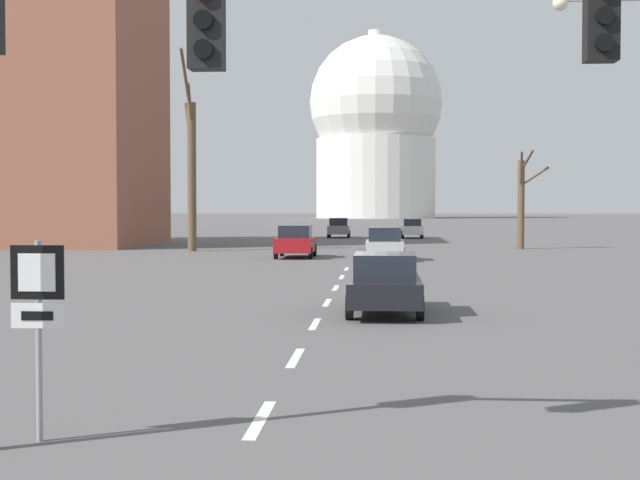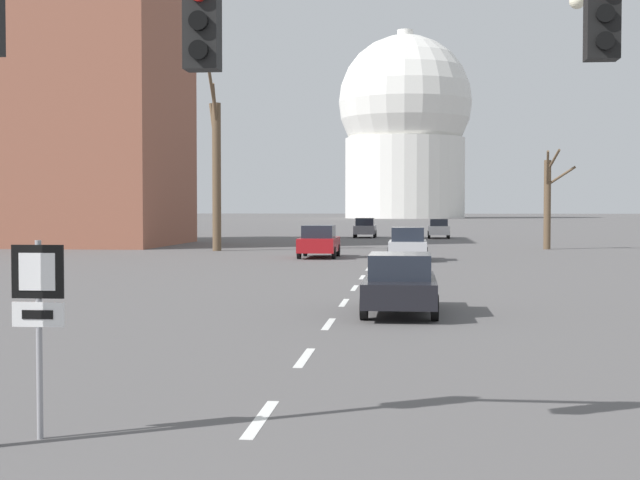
{
  "view_description": "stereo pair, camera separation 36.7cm",
  "coord_description": "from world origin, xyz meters",
  "px_view_note": "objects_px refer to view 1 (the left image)",
  "views": [
    {
      "loc": [
        1.48,
        -3.83,
        2.6
      ],
      "look_at": [
        0.74,
        6.9,
        2.21
      ],
      "focal_mm": 50.0,
      "sensor_mm": 36.0,
      "label": 1
    },
    {
      "loc": [
        1.84,
        -3.8,
        2.6
      ],
      "look_at": [
        0.74,
        6.9,
        2.21
      ],
      "focal_mm": 50.0,
      "sensor_mm": 36.0,
      "label": 2
    }
  ],
  "objects_px": {
    "sedan_near_left": "(339,228)",
    "sedan_near_right": "(384,283)",
    "traffic_signal_near_left": "(60,71)",
    "route_sign_post": "(38,306)",
    "street_lamp_right": "(637,117)",
    "sedan_far_left": "(296,241)",
    "sedan_far_right": "(412,228)",
    "sedan_mid_centre": "(385,243)"
  },
  "relations": [
    {
      "from": "sedan_near_left",
      "to": "sedan_near_right",
      "type": "xyz_separation_m",
      "value": [
        3.79,
        -55.86,
        -0.11
      ]
    },
    {
      "from": "route_sign_post",
      "to": "sedan_near_right",
      "type": "distance_m",
      "value": 12.95
    },
    {
      "from": "sedan_near_right",
      "to": "sedan_mid_centre",
      "type": "relative_size",
      "value": 1.12
    },
    {
      "from": "sedan_far_right",
      "to": "street_lamp_right",
      "type": "bearing_deg",
      "value": -86.78
    },
    {
      "from": "route_sign_post",
      "to": "sedan_near_left",
      "type": "bearing_deg",
      "value": 89.93
    },
    {
      "from": "sedan_near_left",
      "to": "sedan_mid_centre",
      "type": "distance_m",
      "value": 33.78
    },
    {
      "from": "street_lamp_right",
      "to": "sedan_far_right",
      "type": "distance_m",
      "value": 56.25
    },
    {
      "from": "sedan_far_right",
      "to": "sedan_near_right",
      "type": "bearing_deg",
      "value": -92.67
    },
    {
      "from": "route_sign_post",
      "to": "street_lamp_right",
      "type": "bearing_deg",
      "value": 49.34
    },
    {
      "from": "sedan_near_left",
      "to": "sedan_mid_centre",
      "type": "xyz_separation_m",
      "value": [
        3.88,
        -33.55,
        -0.02
      ]
    },
    {
      "from": "sedan_mid_centre",
      "to": "street_lamp_right",
      "type": "bearing_deg",
      "value": -76.53
    },
    {
      "from": "traffic_signal_near_left",
      "to": "sedan_mid_centre",
      "type": "xyz_separation_m",
      "value": [
        3.54,
        35.02,
        -3.2
      ]
    },
    {
      "from": "traffic_signal_near_left",
      "to": "sedan_far_left",
      "type": "bearing_deg",
      "value": 91.68
    },
    {
      "from": "street_lamp_right",
      "to": "sedan_near_left",
      "type": "height_order",
      "value": "street_lamp_right"
    },
    {
      "from": "route_sign_post",
      "to": "sedan_far_right",
      "type": "distance_m",
      "value": 67.49
    },
    {
      "from": "sedan_near_right",
      "to": "sedan_near_left",
      "type": "bearing_deg",
      "value": 93.88
    },
    {
      "from": "street_lamp_right",
      "to": "sedan_far_left",
      "type": "distance_m",
      "value": 27.73
    },
    {
      "from": "sedan_near_left",
      "to": "sedan_far_right",
      "type": "bearing_deg",
      "value": -9.04
    },
    {
      "from": "sedan_near_right",
      "to": "sedan_mid_centre",
      "type": "height_order",
      "value": "sedan_mid_centre"
    },
    {
      "from": "sedan_far_right",
      "to": "route_sign_post",
      "type": "bearing_deg",
      "value": -95.47
    },
    {
      "from": "street_lamp_right",
      "to": "sedan_near_right",
      "type": "height_order",
      "value": "street_lamp_right"
    },
    {
      "from": "sedan_mid_centre",
      "to": "sedan_far_right",
      "type": "xyz_separation_m",
      "value": [
        2.47,
        32.54,
        -0.0
      ]
    },
    {
      "from": "sedan_near_right",
      "to": "sedan_far_left",
      "type": "height_order",
      "value": "sedan_far_left"
    },
    {
      "from": "street_lamp_right",
      "to": "sedan_far_right",
      "type": "relative_size",
      "value": 1.8
    },
    {
      "from": "traffic_signal_near_left",
      "to": "sedan_mid_centre",
      "type": "height_order",
      "value": "traffic_signal_near_left"
    },
    {
      "from": "sedan_near_left",
      "to": "sedan_near_right",
      "type": "distance_m",
      "value": 55.99
    },
    {
      "from": "traffic_signal_near_left",
      "to": "sedan_far_right",
      "type": "relative_size",
      "value": 1.28
    },
    {
      "from": "street_lamp_right",
      "to": "sedan_near_left",
      "type": "bearing_deg",
      "value": 99.46
    },
    {
      "from": "traffic_signal_near_left",
      "to": "route_sign_post",
      "type": "distance_m",
      "value": 2.59
    },
    {
      "from": "sedan_far_left",
      "to": "sedan_mid_centre",
      "type": "bearing_deg",
      "value": -23.36
    },
    {
      "from": "street_lamp_right",
      "to": "sedan_mid_centre",
      "type": "relative_size",
      "value": 1.87
    },
    {
      "from": "street_lamp_right",
      "to": "sedan_far_left",
      "type": "height_order",
      "value": "street_lamp_right"
    },
    {
      "from": "sedan_near_right",
      "to": "street_lamp_right",
      "type": "bearing_deg",
      "value": -11.68
    },
    {
      "from": "traffic_signal_near_left",
      "to": "route_sign_post",
      "type": "bearing_deg",
      "value": 137.57
    },
    {
      "from": "sedan_near_left",
      "to": "sedan_mid_centre",
      "type": "relative_size",
      "value": 1.05
    },
    {
      "from": "street_lamp_right",
      "to": "sedan_far_right",
      "type": "bearing_deg",
      "value": 93.22
    },
    {
      "from": "street_lamp_right",
      "to": "sedan_far_left",
      "type": "xyz_separation_m",
      "value": [
        -10.25,
        25.48,
        -3.82
      ]
    },
    {
      "from": "sedan_near_right",
      "to": "sedan_far_right",
      "type": "bearing_deg",
      "value": 87.33
    },
    {
      "from": "street_lamp_right",
      "to": "sedan_near_right",
      "type": "bearing_deg",
      "value": 168.32
    },
    {
      "from": "sedan_mid_centre",
      "to": "sedan_near_left",
      "type": "bearing_deg",
      "value": 96.59
    },
    {
      "from": "sedan_near_right",
      "to": "sedan_far_left",
      "type": "relative_size",
      "value": 1.03
    },
    {
      "from": "route_sign_post",
      "to": "sedan_near_left",
      "type": "relative_size",
      "value": 0.54
    }
  ]
}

